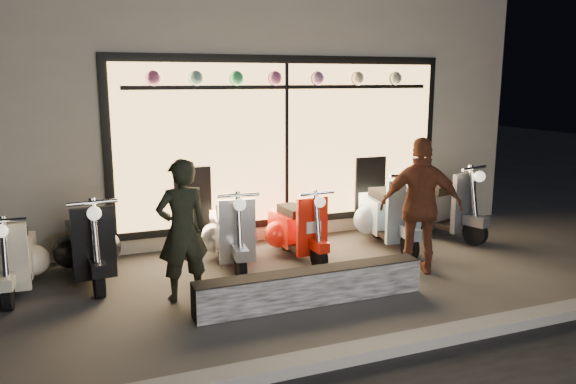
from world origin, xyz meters
The scene contains 12 objects.
ground centered at (0.00, 0.00, 0.00)m, with size 40.00×40.00×0.00m, color #383533.
kerb centered at (0.00, -2.00, 0.06)m, with size 40.00×0.25×0.12m, color slate.
shop_building centered at (0.00, 4.98, 2.10)m, with size 10.20×6.23×4.20m.
graffiti_barrier centered at (0.09, -0.65, 0.20)m, with size 2.71×0.28×0.40m, color black.
scooter_silver centered at (-0.35, 1.15, 0.43)m, with size 0.58×1.49×1.06m.
scooter_red centered at (0.60, 1.10, 0.41)m, with size 0.51×1.42×1.01m.
scooter_black centered at (-2.22, 1.21, 0.44)m, with size 0.56×1.54×1.10m.
scooter_cream centered at (-3.07, 1.12, 0.40)m, with size 0.48×1.37×0.98m.
scooter_blue centered at (2.16, 1.14, 0.47)m, with size 0.67×1.65×1.17m.
scooter_grey centered at (3.12, 1.33, 0.47)m, with size 0.84×1.63×1.16m.
man centered at (-1.22, 0.03, 0.83)m, with size 0.60×0.39×1.65m, color black.
woman centered at (1.84, -0.21, 0.90)m, with size 1.05×0.44×1.79m, color brown.
Camera 1 is at (-2.39, -6.17, 2.51)m, focal length 35.00 mm.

